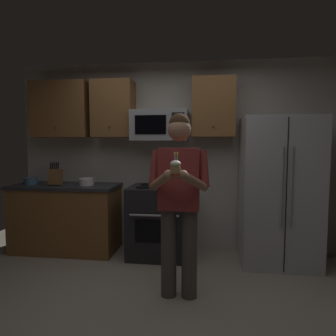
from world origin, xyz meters
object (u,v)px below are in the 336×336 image
at_px(person, 179,195).
at_px(cupcake, 176,166).
at_px(microwave, 160,126).
at_px(knife_block, 55,177).
at_px(bowl_large_white, 86,182).
at_px(bowl_small_colored, 31,181).
at_px(oven_range, 159,221).
at_px(refrigerator, 278,191).

xyz_separation_m(person, cupcake, (-0.00, -0.33, 0.30)).
height_order(microwave, knife_block, microwave).
relative_size(knife_block, bowl_large_white, 1.54).
height_order(bowl_large_white, bowl_small_colored, bowl_large_white).
bearing_deg(cupcake, knife_block, 143.06).
relative_size(bowl_small_colored, person, 0.11).
distance_m(knife_block, cupcake, 2.24).
relative_size(oven_range, refrigerator, 0.52).
xyz_separation_m(bowl_small_colored, person, (2.16, -1.04, 0.03)).
bearing_deg(bowl_large_white, cupcake, -45.22).
distance_m(oven_range, refrigerator, 1.56).
height_order(oven_range, person, person).
height_order(refrigerator, person, refrigerator).
bearing_deg(refrigerator, knife_block, 179.81).
distance_m(microwave, refrigerator, 1.72).
bearing_deg(person, bowl_large_white, 142.62).
bearing_deg(oven_range, microwave, 89.98).
distance_m(knife_block, person, 2.05).
relative_size(refrigerator, knife_block, 5.63).
distance_m(bowl_small_colored, person, 2.40).
bearing_deg(knife_block, refrigerator, -0.19).
relative_size(oven_range, knife_block, 2.91).
xyz_separation_m(microwave, bowl_small_colored, (-1.79, -0.12, -0.75)).
relative_size(microwave, bowl_large_white, 3.57).
bearing_deg(person, bowl_small_colored, 154.22).
xyz_separation_m(microwave, person, (0.36, -1.16, -0.72)).
bearing_deg(microwave, oven_range, -90.02).
bearing_deg(knife_block, bowl_small_colored, 174.98).
xyz_separation_m(refrigerator, bowl_large_white, (-2.49, 0.03, 0.07)).
distance_m(bowl_large_white, person, 1.70).
bearing_deg(microwave, cupcake, -76.26).
xyz_separation_m(microwave, refrigerator, (1.50, -0.16, -0.82)).
bearing_deg(bowl_large_white, person, -37.38).
relative_size(oven_range, cupcake, 5.36).
height_order(knife_block, person, person).
height_order(knife_block, cupcake, cupcake).
bearing_deg(bowl_small_colored, person, -25.78).
xyz_separation_m(microwave, cupcake, (0.36, -1.49, -0.43)).
relative_size(oven_range, bowl_small_colored, 4.78).
distance_m(refrigerator, person, 1.52).
distance_m(oven_range, bowl_large_white, 1.11).
distance_m(oven_range, knife_block, 1.53).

